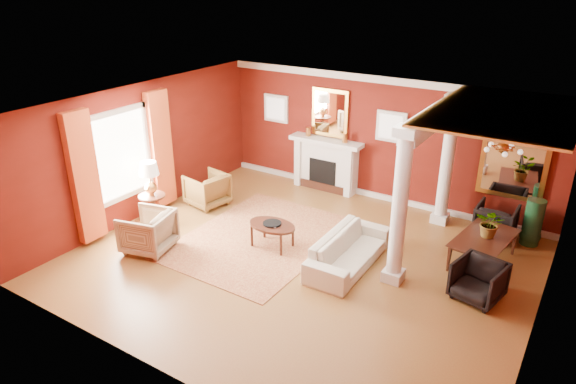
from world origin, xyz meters
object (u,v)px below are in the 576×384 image
Objects in this scene: sofa at (349,245)px; armchair_stripe at (148,229)px; armchair_leopard at (207,188)px; coffee_table at (272,226)px; side_table at (150,183)px; dining_table at (485,243)px.

armchair_stripe reaches higher than sofa.
armchair_stripe is at bearing 21.35° from armchair_leopard.
armchair_stripe is 2.40m from coffee_table.
coffee_table is at bearing 10.40° from side_table.
dining_table is (3.66, 1.58, -0.03)m from coffee_table.
coffee_table is (-1.57, -0.19, 0.04)m from sofa.
dining_table reaches higher than sofa.
armchair_leopard reaches higher than sofa.
armchair_stripe is at bearing 113.41° from sofa.
sofa reaches higher than coffee_table.
armchair_leopard is (-3.94, 0.65, 0.01)m from sofa.
armchair_leopard is 0.86× the size of coffee_table.
armchair_leopard is 2.26m from armchair_stripe.
coffee_table is at bearing 111.90° from armchair_stripe.
sofa is 1.58m from coffee_table.
coffee_table is 3.99m from dining_table.
coffee_table is at bearing 121.69° from dining_table.
armchair_leopard is 0.60× the size of side_table.
armchair_leopard is at bearing 160.56° from coffee_table.
side_table is (-0.37, -1.34, 0.51)m from armchair_leopard.
armchair_stripe is 6.35m from dining_table.
side_table is 6.74m from dining_table.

